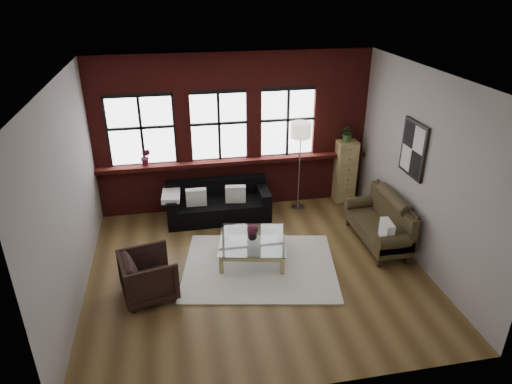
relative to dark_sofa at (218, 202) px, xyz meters
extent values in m
plane|color=brown|center=(0.42, -1.90, -0.37)|extent=(5.50, 5.50, 0.00)
plane|color=white|center=(0.42, -1.90, 2.83)|extent=(5.50, 5.50, 0.00)
plane|color=#A49E98|center=(0.42, 0.60, 1.23)|extent=(5.50, 0.00, 5.50)
plane|color=#A49E98|center=(0.42, -4.40, 1.23)|extent=(5.50, 0.00, 5.50)
plane|color=#A49E98|center=(-2.33, -1.90, 1.23)|extent=(0.00, 5.00, 5.00)
plane|color=#A49E98|center=(3.17, -1.90, 1.23)|extent=(0.00, 5.00, 5.00)
cube|color=maroon|center=(0.42, 0.45, 0.67)|extent=(5.50, 0.30, 0.08)
cube|color=silver|center=(0.48, -1.85, -0.35)|extent=(2.85, 2.42, 0.03)
cube|color=white|center=(-0.44, -0.10, 0.19)|extent=(0.40, 0.15, 0.34)
cube|color=white|center=(0.34, -0.10, 0.19)|extent=(0.42, 0.20, 0.34)
cube|color=white|center=(2.64, -2.00, 0.20)|extent=(0.18, 0.39, 0.34)
imported|color=black|center=(-1.32, -2.26, -0.01)|extent=(0.95, 0.93, 0.72)
imported|color=#B2B2B2|center=(0.42, -1.53, 0.08)|extent=(0.17, 0.17, 0.16)
sphere|color=#5B1F34|center=(0.42, -1.53, 0.19)|extent=(0.18, 0.18, 0.18)
cube|color=tan|center=(2.77, 0.36, 0.31)|extent=(0.42, 0.42, 1.35)
imported|color=#2D5923|center=(2.77, 0.36, 1.17)|extent=(0.40, 0.37, 0.37)
imported|color=#5B1F34|center=(-1.35, 0.42, 0.89)|extent=(0.24, 0.22, 0.36)
camera|label=1|loc=(-0.77, -8.14, 4.12)|focal=32.00mm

